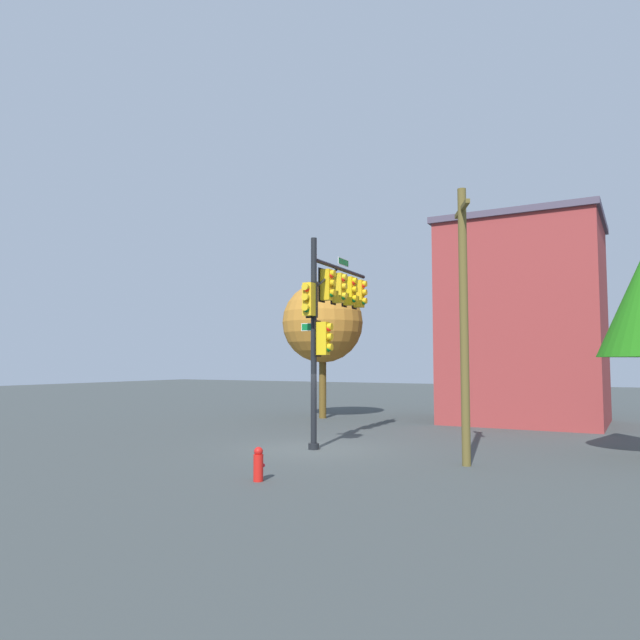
% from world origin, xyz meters
% --- Properties ---
extents(ground_plane, '(120.00, 120.00, 0.00)m').
position_xyz_m(ground_plane, '(0.00, 0.00, 0.00)').
color(ground_plane, '#3D4342').
extents(signal_pole_assembly, '(5.22, 1.15, 7.13)m').
position_xyz_m(signal_pole_assembly, '(1.34, 0.00, 4.92)').
color(signal_pole_assembly, black).
rests_on(signal_pole_assembly, ground_plane).
extents(utility_pole, '(1.68, 0.88, 7.89)m').
position_xyz_m(utility_pole, '(-0.65, -5.28, 4.12)').
color(utility_pole, brown).
rests_on(utility_pole, ground_plane).
extents(fire_hydrant, '(0.33, 0.24, 0.83)m').
position_xyz_m(fire_hydrant, '(-5.21, -1.41, 0.41)').
color(fire_hydrant, red).
rests_on(fire_hydrant, ground_plane).
extents(tree_mid, '(4.22, 4.22, 7.10)m').
position_xyz_m(tree_mid, '(9.70, 4.98, 4.97)').
color(tree_mid, brown).
rests_on(tree_mid, ground_plane).
extents(brick_building, '(6.80, 7.37, 9.73)m').
position_xyz_m(brick_building, '(12.49, -4.67, 4.88)').
color(brick_building, maroon).
rests_on(brick_building, ground_plane).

